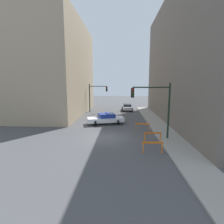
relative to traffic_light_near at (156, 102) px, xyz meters
name	(u,v)px	position (x,y,z in m)	size (l,w,h in m)	color
ground_plane	(106,138)	(-4.73, 0.17, -3.53)	(120.00, 120.00, 0.00)	#4C4C4F
sidewalk_right	(170,138)	(1.47, 0.17, -3.47)	(2.40, 44.00, 0.12)	#9E998E
building_corner_left	(44,69)	(-16.73, 14.17, 4.20)	(14.00, 20.00, 15.47)	tan
building_right	(212,60)	(8.67, 8.17, 4.89)	(12.00, 28.00, 16.83)	#6B6056
traffic_light_near	(156,102)	(0.00, 0.00, 0.00)	(3.64, 0.35, 5.20)	black
traffic_light_far	(95,94)	(-8.03, 15.92, -0.13)	(3.44, 0.35, 5.20)	black
police_car	(106,119)	(-5.26, 6.04, -2.81)	(5.02, 3.11, 1.52)	white
parked_car_near	(127,107)	(-2.01, 18.12, -2.86)	(2.32, 4.33, 1.31)	silver
pedestrian_crossing	(98,117)	(-6.39, 6.55, -2.67)	(0.47, 0.47, 1.66)	black
barrier_front	(153,145)	(-0.87, -3.52, -2.91)	(1.60, 0.23, 0.90)	orange
barrier_mid	(153,135)	(-0.40, -0.88, -2.91)	(1.59, 0.36, 0.90)	orange
barrier_back	(143,126)	(-0.86, 2.78, -2.91)	(1.59, 0.35, 0.90)	orange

